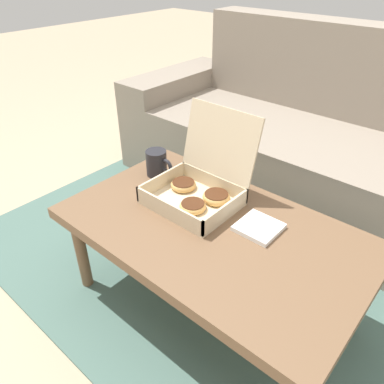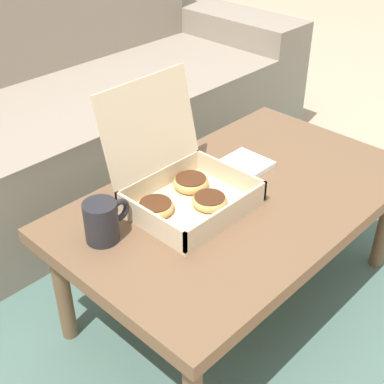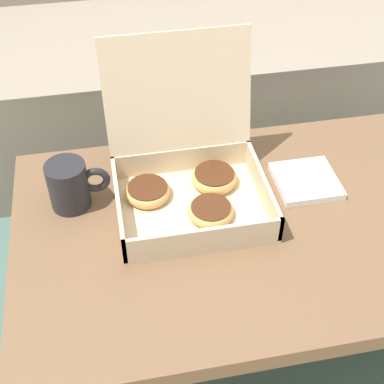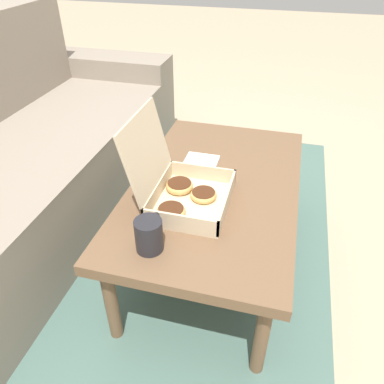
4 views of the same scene
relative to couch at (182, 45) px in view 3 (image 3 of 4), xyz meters
name	(u,v)px [view 3 (image 3 of 4)]	position (x,y,z in m)	size (l,w,h in m)	color
ground_plane	(234,278)	(0.00, -0.79, -0.30)	(12.00, 12.00, 0.00)	tan
area_rug	(211,203)	(0.00, -0.49, -0.29)	(2.33, 1.88, 0.01)	#4C6B60
couch	(182,45)	(0.00, 0.00, 0.00)	(2.21, 0.78, 0.87)	gray
coffee_table	(261,232)	(0.00, -0.94, 0.06)	(1.01, 0.61, 0.39)	brown
pastry_box	(189,174)	(-0.14, -0.84, 0.15)	(0.31, 0.31, 0.31)	beige
coffee_mug	(70,185)	(-0.38, -0.82, 0.15)	(0.13, 0.08, 0.10)	#232328
napkin_stack	(306,181)	(0.12, -0.86, 0.10)	(0.13, 0.13, 0.02)	white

